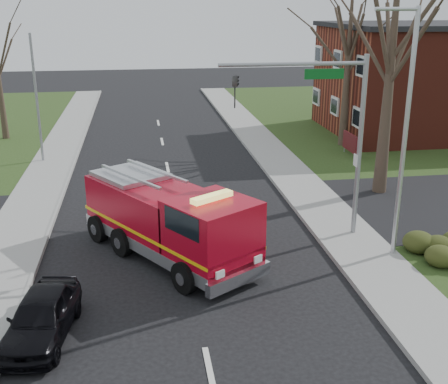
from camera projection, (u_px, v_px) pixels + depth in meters
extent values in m
plane|color=black|center=(187.00, 264.00, 19.20)|extent=(120.00, 120.00, 0.00)
cube|color=gray|center=(360.00, 250.00, 20.06)|extent=(2.40, 80.00, 0.15)
cube|color=maroon|center=(444.00, 81.00, 37.66)|extent=(15.00, 10.00, 7.00)
cube|color=silver|center=(335.00, 106.00, 37.05)|extent=(0.12, 1.40, 1.20)
cube|color=#541319|center=(350.00, 142.00, 32.12)|extent=(0.12, 2.00, 1.00)
cylinder|color=gray|center=(355.00, 153.00, 31.52)|extent=(0.08, 0.08, 0.90)
cylinder|color=gray|center=(345.00, 146.00, 33.01)|extent=(0.08, 0.08, 0.90)
cone|color=#3C2C23|center=(391.00, 63.00, 24.26)|extent=(0.64, 0.64, 12.00)
cone|color=#3C2C23|center=(348.00, 60.00, 33.14)|extent=(0.56, 0.56, 10.50)
cylinder|color=gray|center=(359.00, 150.00, 20.45)|extent=(0.18, 0.18, 6.80)
cylinder|color=gray|center=(294.00, 64.00, 19.08)|extent=(5.20, 0.14, 0.14)
cube|color=#0C591E|center=(324.00, 74.00, 19.35)|extent=(1.40, 0.06, 0.35)
imported|color=black|center=(236.00, 76.00, 18.90)|extent=(0.22, 0.18, 1.10)
cylinder|color=#B7BABF|center=(405.00, 140.00, 18.42)|extent=(0.16, 0.16, 8.40)
cylinder|color=#B7BABF|center=(397.00, 9.00, 17.00)|extent=(1.40, 0.12, 0.12)
cylinder|color=gray|center=(37.00, 100.00, 30.21)|extent=(0.14, 0.14, 7.00)
cube|color=#9D0719|center=(149.00, 209.00, 20.16)|extent=(4.62, 5.33, 1.94)
cube|color=#9D0719|center=(212.00, 234.00, 17.63)|extent=(3.32, 3.32, 2.21)
cube|color=#B7BABF|center=(168.00, 239.00, 19.62)|extent=(5.94, 7.35, 0.41)
cube|color=#E5B20C|center=(167.00, 225.00, 19.46)|extent=(5.95, 7.36, 0.11)
cube|color=black|center=(234.00, 223.00, 16.69)|extent=(1.81, 1.22, 0.78)
cube|color=#E5D866|center=(212.00, 197.00, 17.23)|extent=(1.41, 1.07, 0.17)
cylinder|color=black|center=(185.00, 278.00, 17.15)|extent=(0.82, 1.03, 1.01)
cylinder|color=black|center=(242.00, 255.00, 18.66)|extent=(0.82, 1.03, 1.01)
cylinder|color=black|center=(98.00, 229.00, 20.87)|extent=(0.82, 1.03, 1.01)
cylinder|color=black|center=(151.00, 213.00, 22.38)|extent=(0.82, 1.03, 1.01)
imported|color=black|center=(42.00, 316.00, 14.79)|extent=(2.00, 3.87, 1.26)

